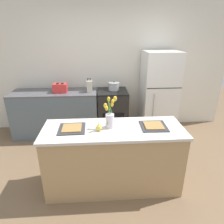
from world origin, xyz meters
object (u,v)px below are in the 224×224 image
refrigerator (159,94)px  plate_setting_right (154,126)px  flower_vase (110,117)px  stove_range (112,112)px  cooking_pot (114,86)px  plate_setting_left (72,128)px  knife_block (89,86)px  toaster (60,88)px  pear_figurine (99,127)px

refrigerator → plate_setting_right: (-0.53, -1.59, 0.06)m
plate_setting_right → flower_vase: bearing=177.9°
stove_range → cooking_pot: 0.54m
flower_vase → plate_setting_left: size_ratio=1.22×
stove_range → knife_block: knife_block is taller
plate_setting_right → toaster: toaster is taller
plate_setting_right → cooking_pot: (-0.39, 1.65, 0.10)m
refrigerator → toaster: (-1.97, -0.03, 0.16)m
flower_vase → pear_figurine: (-0.14, -0.09, -0.10)m
pear_figurine → plate_setting_left: pear_figurine is taller
pear_figurine → toaster: 1.79m
stove_range → refrigerator: bearing=0.0°
stove_range → pear_figurine: size_ratio=7.87×
toaster → knife_block: 0.57m
knife_block → refrigerator: bearing=1.3°
flower_vase → plate_setting_left: 0.50m
stove_range → plate_setting_right: stove_range is taller
flower_vase → cooking_pot: size_ratio=1.85×
pear_figurine → cooking_pot: 1.75m
flower_vase → cooking_pot: (0.18, 1.63, -0.04)m
plate_setting_left → plate_setting_right: same height
plate_setting_right → knife_block: (-0.87, 1.56, 0.13)m
stove_range → plate_setting_right: bearing=-75.2°
pear_figurine → plate_setting_left: (-0.34, 0.07, -0.04)m
pear_figurine → knife_block: (-0.17, 1.63, 0.09)m
cooking_pot → pear_figurine: bearing=-100.4°
flower_vase → cooking_pot: flower_vase is taller
stove_range → toaster: 1.16m
plate_setting_left → cooking_pot: (0.65, 1.65, 0.10)m
flower_vase → pear_figurine: 0.19m
flower_vase → toaster: flower_vase is taller
stove_range → refrigerator: (0.95, 0.00, 0.38)m
pear_figurine → plate_setting_left: bearing=168.8°
knife_block → plate_setting_left: bearing=-96.1°
flower_vase → plate_setting_right: bearing=-2.1°
flower_vase → knife_block: 1.57m
stove_range → plate_setting_left: size_ratio=2.73×
stove_range → refrigerator: size_ratio=0.55×
plate_setting_left → pear_figurine: bearing=-11.2°
refrigerator → knife_block: bearing=-178.7°
stove_range → plate_setting_left: stove_range is taller
plate_setting_right → knife_block: knife_block is taller
toaster → flower_vase: bearing=-60.3°
refrigerator → plate_setting_right: refrigerator is taller
toaster → knife_block: size_ratio=1.04×
cooking_pot → toaster: bearing=-175.2°
plate_setting_left → plate_setting_right: bearing=0.0°
plate_setting_left → knife_block: bearing=83.9°
knife_block → cooking_pot: bearing=10.6°
knife_block → flower_vase: bearing=-78.5°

